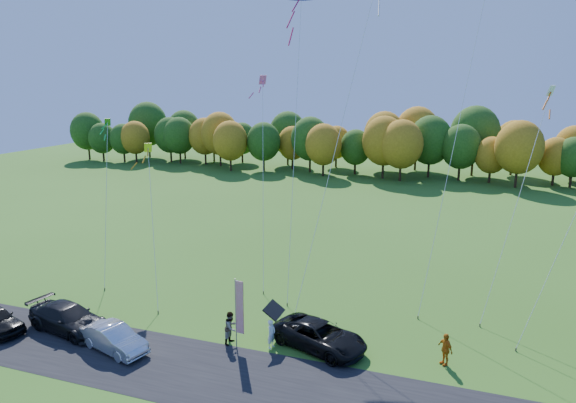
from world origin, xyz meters
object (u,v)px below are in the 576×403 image
(black_suv, at_px, (320,336))
(silver_sedan, at_px, (114,338))
(feather_flag, at_px, (239,306))
(person_east, at_px, (445,349))

(black_suv, distance_m, silver_sedan, 11.54)
(black_suv, xyz_separation_m, silver_sedan, (-10.81, -4.03, -0.04))
(feather_flag, bearing_deg, silver_sedan, -158.69)
(silver_sedan, distance_m, feather_flag, 7.24)
(silver_sedan, bearing_deg, feather_flag, -52.45)
(silver_sedan, xyz_separation_m, person_east, (17.56, 4.59, 0.17))
(black_suv, xyz_separation_m, feather_flag, (-4.29, -1.49, 1.77))
(person_east, xyz_separation_m, feather_flag, (-11.03, -2.04, 1.65))
(person_east, bearing_deg, feather_flag, -122.67)
(black_suv, bearing_deg, feather_flag, 129.20)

